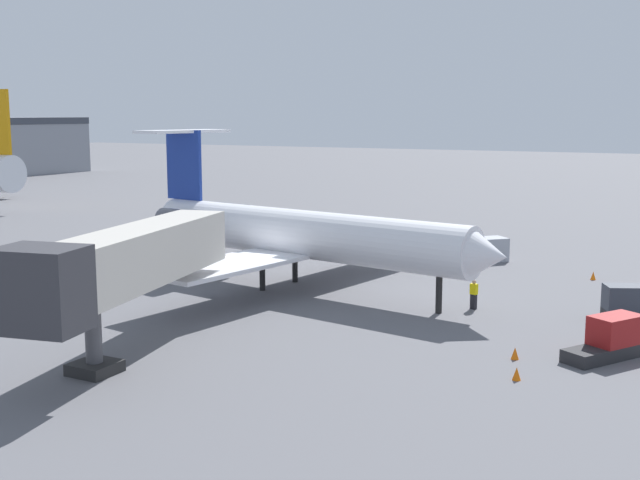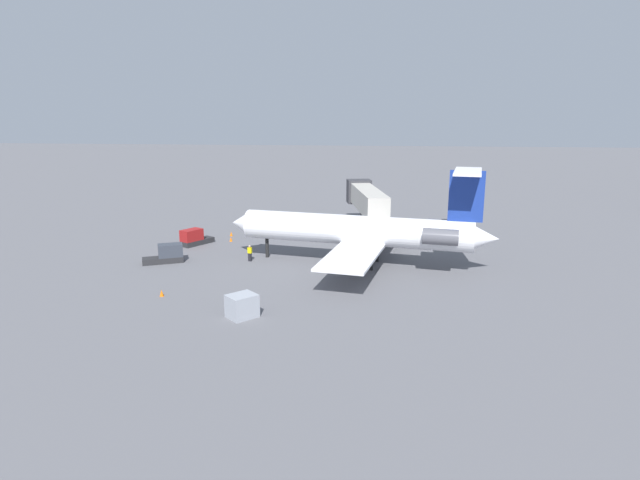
{
  "view_description": "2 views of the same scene",
  "coord_description": "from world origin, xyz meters",
  "px_view_note": "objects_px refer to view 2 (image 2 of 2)",
  "views": [
    {
      "loc": [
        -39.2,
        -25.35,
        10.8
      ],
      "look_at": [
        2.14,
        -3.6,
        3.44
      ],
      "focal_mm": 44.74,
      "sensor_mm": 36.0,
      "label": 1
    },
    {
      "loc": [
        55.0,
        0.86,
        14.86
      ],
      "look_at": [
        3.12,
        -5.43,
        2.38
      ],
      "focal_mm": 29.83,
      "sensor_mm": 36.0,
      "label": 2
    }
  ],
  "objects_px": {
    "ground_crew_marshaller": "(250,253)",
    "traffic_cone_near": "(162,293)",
    "jet_bridge": "(366,198)",
    "traffic_cone_mid": "(231,234)",
    "traffic_cone_far": "(231,239)",
    "baggage_tug_trailing": "(167,254)",
    "cargo_container_uld": "(242,306)",
    "baggage_tug_lead": "(194,238)",
    "regional_jet": "(362,230)"
  },
  "relations": [
    {
      "from": "traffic_cone_far",
      "to": "traffic_cone_mid",
      "type": "bearing_deg",
      "value": -164.56
    },
    {
      "from": "jet_bridge",
      "to": "traffic_cone_mid",
      "type": "distance_m",
      "value": 17.68
    },
    {
      "from": "traffic_cone_near",
      "to": "traffic_cone_far",
      "type": "bearing_deg",
      "value": 179.34
    },
    {
      "from": "baggage_tug_lead",
      "to": "traffic_cone_far",
      "type": "bearing_deg",
      "value": 121.01
    },
    {
      "from": "ground_crew_marshaller",
      "to": "traffic_cone_near",
      "type": "relative_size",
      "value": 3.07
    },
    {
      "from": "cargo_container_uld",
      "to": "traffic_cone_near",
      "type": "xyz_separation_m",
      "value": [
        -3.74,
        -7.9,
        -0.6
      ]
    },
    {
      "from": "jet_bridge",
      "to": "cargo_container_uld",
      "type": "relative_size",
      "value": 6.02
    },
    {
      "from": "traffic_cone_near",
      "to": "traffic_cone_far",
      "type": "xyz_separation_m",
      "value": [
        -19.68,
        0.23,
        0.0
      ]
    },
    {
      "from": "regional_jet",
      "to": "baggage_tug_lead",
      "type": "bearing_deg",
      "value": -106.81
    },
    {
      "from": "traffic_cone_near",
      "to": "traffic_cone_mid",
      "type": "distance_m",
      "value": 22.48
    },
    {
      "from": "baggage_tug_lead",
      "to": "traffic_cone_far",
      "type": "height_order",
      "value": "baggage_tug_lead"
    },
    {
      "from": "baggage_tug_lead",
      "to": "traffic_cone_near",
      "type": "xyz_separation_m",
      "value": [
        17.46,
        3.47,
        -0.56
      ]
    },
    {
      "from": "regional_jet",
      "to": "traffic_cone_near",
      "type": "distance_m",
      "value": 20.12
    },
    {
      "from": "traffic_cone_far",
      "to": "baggage_tug_trailing",
      "type": "bearing_deg",
      "value": -21.74
    },
    {
      "from": "traffic_cone_near",
      "to": "regional_jet",
      "type": "bearing_deg",
      "value": 125.52
    },
    {
      "from": "regional_jet",
      "to": "baggage_tug_trailing",
      "type": "height_order",
      "value": "regional_jet"
    },
    {
      "from": "regional_jet",
      "to": "cargo_container_uld",
      "type": "height_order",
      "value": "regional_jet"
    },
    {
      "from": "regional_jet",
      "to": "baggage_tug_lead",
      "type": "relative_size",
      "value": 6.54
    },
    {
      "from": "ground_crew_marshaller",
      "to": "baggage_tug_trailing",
      "type": "xyz_separation_m",
      "value": [
        1.5,
        -8.27,
        -0.02
      ]
    },
    {
      "from": "baggage_tug_trailing",
      "to": "traffic_cone_mid",
      "type": "xyz_separation_m",
      "value": [
        -12.49,
        3.1,
        -0.56
      ]
    },
    {
      "from": "jet_bridge",
      "to": "baggage_tug_lead",
      "type": "relative_size",
      "value": 3.86
    },
    {
      "from": "baggage_tug_lead",
      "to": "ground_crew_marshaller",
      "type": "bearing_deg",
      "value": 53.57
    },
    {
      "from": "baggage_tug_trailing",
      "to": "traffic_cone_near",
      "type": "distance_m",
      "value": 10.64
    },
    {
      "from": "baggage_tug_trailing",
      "to": "cargo_container_uld",
      "type": "bearing_deg",
      "value": 40.07
    },
    {
      "from": "regional_jet",
      "to": "traffic_cone_mid",
      "type": "height_order",
      "value": "regional_jet"
    },
    {
      "from": "baggage_tug_trailing",
      "to": "traffic_cone_far",
      "type": "relative_size",
      "value": 7.67
    },
    {
      "from": "traffic_cone_near",
      "to": "traffic_cone_far",
      "type": "relative_size",
      "value": 1.0
    },
    {
      "from": "baggage_tug_trailing",
      "to": "cargo_container_uld",
      "type": "xyz_separation_m",
      "value": [
        13.72,
        11.55,
        0.04
      ]
    },
    {
      "from": "baggage_tug_lead",
      "to": "traffic_cone_mid",
      "type": "distance_m",
      "value": 5.83
    },
    {
      "from": "jet_bridge",
      "to": "cargo_container_uld",
      "type": "xyz_separation_m",
      "value": [
        31.4,
        -7.98,
        -3.39
      ]
    },
    {
      "from": "cargo_container_uld",
      "to": "traffic_cone_mid",
      "type": "height_order",
      "value": "cargo_container_uld"
    },
    {
      "from": "regional_jet",
      "to": "baggage_tug_trailing",
      "type": "distance_m",
      "value": 20.05
    },
    {
      "from": "baggage_tug_trailing",
      "to": "traffic_cone_far",
      "type": "height_order",
      "value": "baggage_tug_trailing"
    },
    {
      "from": "cargo_container_uld",
      "to": "traffic_cone_mid",
      "type": "xyz_separation_m",
      "value": [
        -26.21,
        -8.45,
        -0.6
      ]
    },
    {
      "from": "cargo_container_uld",
      "to": "jet_bridge",
      "type": "bearing_deg",
      "value": 165.74
    },
    {
      "from": "jet_bridge",
      "to": "ground_crew_marshaller",
      "type": "relative_size",
      "value": 9.48
    },
    {
      "from": "baggage_tug_trailing",
      "to": "ground_crew_marshaller",
      "type": "bearing_deg",
      "value": 100.27
    },
    {
      "from": "regional_jet",
      "to": "ground_crew_marshaller",
      "type": "distance_m",
      "value": 11.84
    },
    {
      "from": "cargo_container_uld",
      "to": "traffic_cone_mid",
      "type": "bearing_deg",
      "value": -162.14
    },
    {
      "from": "regional_jet",
      "to": "baggage_tug_trailing",
      "type": "xyz_separation_m",
      "value": [
        1.55,
        -19.8,
        -2.74
      ]
    },
    {
      "from": "traffic_cone_far",
      "to": "jet_bridge",
      "type": "bearing_deg",
      "value": 116.98
    },
    {
      "from": "jet_bridge",
      "to": "ground_crew_marshaller",
      "type": "height_order",
      "value": "jet_bridge"
    },
    {
      "from": "jet_bridge",
      "to": "baggage_tug_lead",
      "type": "bearing_deg",
      "value": -62.23
    },
    {
      "from": "baggage_tug_trailing",
      "to": "cargo_container_uld",
      "type": "height_order",
      "value": "baggage_tug_trailing"
    },
    {
      "from": "traffic_cone_near",
      "to": "traffic_cone_mid",
      "type": "bearing_deg",
      "value": -178.62
    },
    {
      "from": "jet_bridge",
      "to": "cargo_container_uld",
      "type": "height_order",
      "value": "jet_bridge"
    },
    {
      "from": "baggage_tug_trailing",
      "to": "traffic_cone_far",
      "type": "xyz_separation_m",
      "value": [
        -9.7,
        3.87,
        -0.56
      ]
    },
    {
      "from": "baggage_tug_trailing",
      "to": "cargo_container_uld",
      "type": "distance_m",
      "value": 17.93
    },
    {
      "from": "ground_crew_marshaller",
      "to": "traffic_cone_mid",
      "type": "height_order",
      "value": "ground_crew_marshaller"
    },
    {
      "from": "ground_crew_marshaller",
      "to": "traffic_cone_near",
      "type": "height_order",
      "value": "ground_crew_marshaller"
    }
  ]
}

